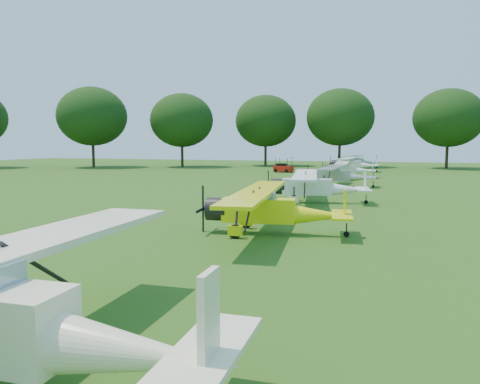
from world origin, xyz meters
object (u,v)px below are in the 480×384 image
(aircraft_4, at_px, (339,174))
(aircraft_3, at_px, (315,184))
(aircraft_5, at_px, (347,168))
(aircraft_6, at_px, (352,163))
(aircraft_7, at_px, (356,160))
(aircraft_2, at_px, (270,207))
(golf_cart, at_px, (283,167))

(aircraft_4, bearing_deg, aircraft_3, -89.32)
(aircraft_5, distance_m, aircraft_6, 11.52)
(aircraft_5, height_order, aircraft_7, aircraft_7)
(aircraft_3, relative_size, aircraft_7, 1.04)
(aircraft_3, xyz_separation_m, aircraft_4, (0.26, 12.48, -0.09))
(aircraft_6, distance_m, aircraft_7, 10.90)
(aircraft_2, height_order, aircraft_6, aircraft_6)
(aircraft_3, relative_size, aircraft_6, 1.02)
(aircraft_2, xyz_separation_m, aircraft_5, (0.21, 35.11, -0.11))
(aircraft_3, bearing_deg, aircraft_5, 81.35)
(aircraft_3, bearing_deg, aircraft_4, 80.19)
(aircraft_5, relative_size, golf_cart, 3.49)
(aircraft_4, relative_size, aircraft_7, 0.96)
(aircraft_5, xyz_separation_m, aircraft_7, (-0.45, 22.42, 0.09))
(aircraft_2, xyz_separation_m, aircraft_7, (-0.25, 57.53, -0.02))
(aircraft_3, height_order, aircraft_4, aircraft_3)
(aircraft_5, distance_m, golf_cart, 11.55)
(golf_cart, bearing_deg, aircraft_6, 43.35)
(aircraft_3, xyz_separation_m, golf_cart, (-9.01, 31.06, -0.54))
(aircraft_2, relative_size, aircraft_4, 1.06)
(aircraft_5, bearing_deg, aircraft_3, -92.93)
(aircraft_6, xyz_separation_m, aircraft_7, (-0.20, 10.90, -0.03))
(aircraft_3, relative_size, golf_cart, 3.94)
(aircraft_4, xyz_separation_m, golf_cart, (-9.27, 18.58, -0.45))
(aircraft_5, height_order, golf_cart, golf_cart)
(aircraft_3, distance_m, aircraft_6, 35.37)
(aircraft_4, height_order, aircraft_6, aircraft_6)
(aircraft_2, distance_m, aircraft_5, 35.11)
(aircraft_5, xyz_separation_m, golf_cart, (-9.02, 7.21, -0.41))
(aircraft_2, height_order, aircraft_5, aircraft_2)
(aircraft_7, bearing_deg, aircraft_4, -81.73)
(aircraft_2, bearing_deg, aircraft_7, 83.73)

